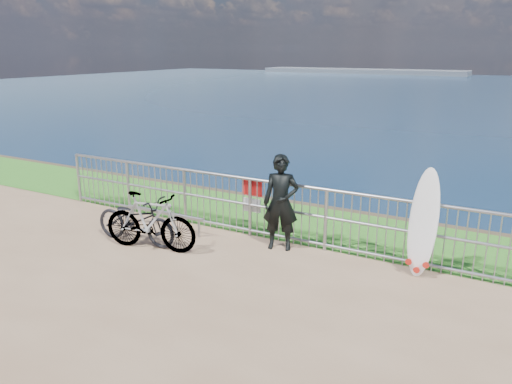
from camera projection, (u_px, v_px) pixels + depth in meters
The scene contains 8 objects.
grass_strip at pixel (298, 222), 10.13m from camera, with size 120.00×120.00×0.00m, color #286E1E.
seascape at pixel (361, 73), 153.37m from camera, with size 260.00×260.00×5.00m.
railing at pixel (275, 210), 9.05m from camera, with size 10.06×0.10×1.13m.
surfer at pixel (281, 203), 8.60m from camera, with size 0.61×0.40×1.69m, color black.
surfboard at pixel (423, 227), 7.63m from camera, with size 0.47×0.42×1.69m.
bicycle_near at pixel (135, 220), 8.95m from camera, with size 0.59×1.68×0.88m, color black.
bicycle_far at pixel (150, 222), 8.63m from camera, with size 0.49×1.72×1.04m, color black.
bike_rack at pixel (164, 214), 9.66m from camera, with size 1.82×0.05×0.38m.
Camera 1 is at (3.87, -6.09, 3.40)m, focal length 35.00 mm.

